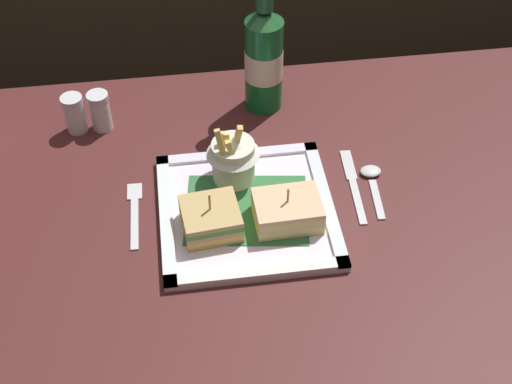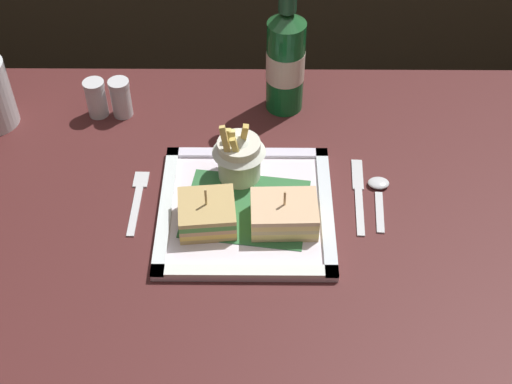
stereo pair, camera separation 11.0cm
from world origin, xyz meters
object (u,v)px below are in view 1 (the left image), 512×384
object	(u,v)px
sandwich_half_right	(287,211)
fries_cup	(233,155)
square_plate	(247,211)
sandwich_half_left	(211,219)
fork	(135,211)
dining_table	(264,264)
beer_bottle	(264,57)
salt_shaker	(75,116)
spoon	(372,178)
pepper_shaker	(100,113)
knife	(353,182)

from	to	relation	value
sandwich_half_right	fries_cup	size ratio (longest dim) A/B	0.89
square_plate	sandwich_half_left	size ratio (longest dim) A/B	2.93
sandwich_half_left	fork	size ratio (longest dim) A/B	0.66
square_plate	dining_table	bearing A→B (deg)	25.05
square_plate	beer_bottle	world-z (taller)	beer_bottle
sandwich_half_left	salt_shaker	distance (m)	0.35
salt_shaker	square_plate	bearing A→B (deg)	-41.86
square_plate	salt_shaker	xyz separation A→B (m)	(-0.27, 0.24, 0.03)
dining_table	salt_shaker	xyz separation A→B (m)	(-0.30, 0.23, 0.18)
fries_cup	beer_bottle	size ratio (longest dim) A/B	0.43
dining_table	spoon	bearing A→B (deg)	10.15
beer_bottle	pepper_shaker	xyz separation A→B (m)	(-0.29, -0.03, -0.07)
dining_table	fork	distance (m)	0.26
fries_cup	knife	distance (m)	0.21
dining_table	pepper_shaker	distance (m)	0.39
fries_cup	beer_bottle	xyz separation A→B (m)	(0.08, 0.20, 0.04)
salt_shaker	knife	bearing A→B (deg)	-23.66
square_plate	beer_bottle	distance (m)	0.30
spoon	pepper_shaker	distance (m)	0.49
sandwich_half_left	salt_shaker	bearing A→B (deg)	127.80
beer_bottle	pepper_shaker	size ratio (longest dim) A/B	3.70
dining_table	sandwich_half_right	bearing A→B (deg)	-59.30
dining_table	sandwich_half_left	bearing A→B (deg)	-152.96
fries_cup	spoon	world-z (taller)	fries_cup
salt_shaker	sandwich_half_left	bearing A→B (deg)	-52.20
sandwich_half_right	salt_shaker	size ratio (longest dim) A/B	1.44
fries_cup	pepper_shaker	xyz separation A→B (m)	(-0.22, 0.17, -0.03)
fork	knife	xyz separation A→B (m)	(0.36, 0.02, 0.00)
sandwich_half_left	beer_bottle	world-z (taller)	beer_bottle
knife	sandwich_half_left	bearing A→B (deg)	-162.45
sandwich_half_left	beer_bottle	size ratio (longest dim) A/B	0.34
dining_table	sandwich_half_left	xyz separation A→B (m)	(-0.09, -0.05, 0.18)
sandwich_half_left	salt_shaker	world-z (taller)	sandwich_half_left
sandwich_half_right	fries_cup	xyz separation A→B (m)	(-0.07, 0.11, 0.03)
beer_bottle	fork	bearing A→B (deg)	-135.07
sandwich_half_right	pepper_shaker	distance (m)	0.40
square_plate	sandwich_half_right	world-z (taller)	sandwich_half_right
dining_table	spoon	distance (m)	0.24
pepper_shaker	square_plate	bearing A→B (deg)	-46.96
fork	knife	distance (m)	0.36
sandwich_half_left	pepper_shaker	world-z (taller)	sandwich_half_left
fries_cup	salt_shaker	bearing A→B (deg)	146.79
spoon	sandwich_half_left	bearing A→B (deg)	-163.93
fork	salt_shaker	world-z (taller)	salt_shaker
salt_shaker	pepper_shaker	bearing A→B (deg)	0.00
fries_cup	fork	distance (m)	0.18
square_plate	sandwich_half_right	bearing A→B (deg)	-28.07
fork	spoon	world-z (taller)	spoon
square_plate	salt_shaker	world-z (taller)	salt_shaker
sandwich_half_left	spoon	world-z (taller)	sandwich_half_left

